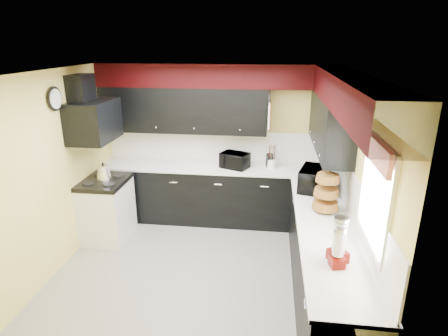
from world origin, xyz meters
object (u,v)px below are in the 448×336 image
utensil_crock (272,164)px  kettle (104,172)px  knife_block (269,161)px  microwave (315,179)px  toaster_oven (235,160)px

utensil_crock → kettle: size_ratio=0.64×
utensil_crock → knife_block: bearing=128.0°
microwave → kettle: 2.99m
toaster_oven → microwave: (1.14, -0.76, 0.03)m
toaster_oven → utensil_crock: size_ratio=2.94×
utensil_crock → toaster_oven: bearing=-174.4°
toaster_oven → knife_block: bearing=34.6°
toaster_oven → knife_block: toaster_oven is taller
toaster_oven → kettle: (-1.84, -0.65, -0.04)m
toaster_oven → microwave: size_ratio=0.77×
utensil_crock → kettle: bearing=-163.7°
toaster_oven → knife_block: (0.54, 0.10, -0.02)m
toaster_oven → utensil_crock: 0.58m
knife_block → toaster_oven: bearing=-179.7°
kettle → utensil_crock: bearing=16.3°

